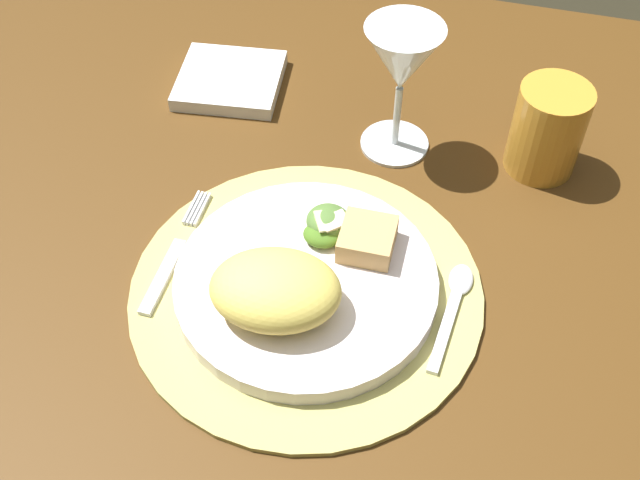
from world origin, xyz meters
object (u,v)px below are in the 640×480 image
(dinner_plate, at_px, (306,283))
(amber_tumbler, at_px, (548,129))
(dining_table, at_px, (379,299))
(spoon, at_px, (455,300))
(wine_glass, at_px, (402,64))
(fork, at_px, (173,256))
(napkin, at_px, (230,80))

(dinner_plate, relative_size, amber_tumbler, 2.45)
(dining_table, relative_size, amber_tumbler, 14.65)
(spoon, relative_size, amber_tumbler, 1.27)
(wine_glass, relative_size, amber_tumbler, 1.52)
(spoon, bearing_deg, amber_tumbler, 74.22)
(wine_glass, height_order, amber_tumbler, wine_glass)
(fork, bearing_deg, amber_tumbler, 34.82)
(dinner_plate, bearing_deg, amber_tumbler, 49.93)
(dining_table, bearing_deg, fork, -156.23)
(dinner_plate, bearing_deg, wine_glass, 80.01)
(napkin, relative_size, amber_tumbler, 1.20)
(fork, height_order, spoon, spoon)
(fork, xyz_separation_m, wine_glass, (0.17, 0.22, 0.10))
(wine_glass, bearing_deg, spoon, -64.25)
(wine_glass, bearing_deg, napkin, 166.35)
(dinner_plate, distance_m, spoon, 0.14)
(napkin, height_order, wine_glass, wine_glass)
(spoon, xyz_separation_m, napkin, (-0.31, 0.25, -0.00))
(amber_tumbler, bearing_deg, napkin, 173.62)
(amber_tumbler, bearing_deg, wine_glass, -176.34)
(fork, xyz_separation_m, spoon, (0.27, 0.02, 0.00))
(dinner_plate, relative_size, fork, 1.54)
(dining_table, height_order, wine_glass, wine_glass)
(dining_table, height_order, fork, fork)
(fork, bearing_deg, napkin, 97.71)
(wine_glass, bearing_deg, dining_table, -82.55)
(spoon, bearing_deg, napkin, 140.62)
(dinner_plate, distance_m, napkin, 0.32)
(napkin, height_order, amber_tumbler, amber_tumbler)
(fork, height_order, amber_tumbler, amber_tumbler)
(spoon, height_order, amber_tumbler, amber_tumbler)
(dining_table, relative_size, napkin, 12.23)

